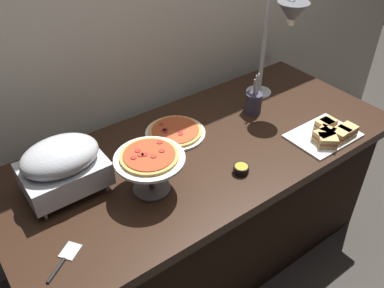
{
  "coord_description": "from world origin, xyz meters",
  "views": [
    {
      "loc": [
        -0.93,
        -1.16,
        1.91
      ],
      "look_at": [
        -0.07,
        0.0,
        0.81
      ],
      "focal_mm": 37.95,
      "sensor_mm": 36.0,
      "label": 1
    }
  ],
  "objects": [
    {
      "name": "utensil_holder",
      "position": [
        0.39,
        0.09,
        0.82
      ],
      "size": [
        0.08,
        0.08,
        0.23
      ],
      "color": "#383347",
      "rests_on": "buffet_table"
    },
    {
      "name": "heat_lamp",
      "position": [
        0.55,
        0.09,
        1.2
      ],
      "size": [
        0.15,
        0.3,
        0.56
      ],
      "color": "#B7BABF",
      "rests_on": "buffet_table"
    },
    {
      "name": "pizza_plate_front",
      "position": [
        -0.05,
        0.16,
        0.77
      ],
      "size": [
        0.29,
        0.29,
        0.03
      ],
      "color": "white",
      "rests_on": "buffet_table"
    },
    {
      "name": "sauce_cup_near",
      "position": [
        0.02,
        -0.23,
        0.78
      ],
      "size": [
        0.07,
        0.07,
        0.03
      ],
      "color": "black",
      "rests_on": "buffet_table"
    },
    {
      "name": "ground_plane",
      "position": [
        0.0,
        0.0,
        0.0
      ],
      "size": [
        8.0,
        8.0,
        0.0
      ],
      "primitive_type": "plane",
      "color": "#38332D"
    },
    {
      "name": "serving_spatula",
      "position": [
        -0.77,
        -0.22,
        0.76
      ],
      "size": [
        0.16,
        0.13,
        0.01
      ],
      "color": "#B7BABF",
      "rests_on": "buffet_table"
    },
    {
      "name": "sandwich_platter",
      "position": [
        0.52,
        -0.29,
        0.79
      ],
      "size": [
        0.33,
        0.23,
        0.06
      ],
      "color": "white",
      "rests_on": "buffet_table"
    },
    {
      "name": "buffet_table",
      "position": [
        0.0,
        0.0,
        0.39
      ],
      "size": [
        1.9,
        0.84,
        0.76
      ],
      "color": "black",
      "rests_on": "ground_plane"
    },
    {
      "name": "back_wall",
      "position": [
        0.0,
        0.5,
        1.2
      ],
      "size": [
        4.4,
        0.04,
        2.4
      ],
      "primitive_type": "cube",
      "color": "beige",
      "rests_on": "ground_plane"
    },
    {
      "name": "pizza_plate_center",
      "position": [
        -0.34,
        -0.09,
        0.91
      ],
      "size": [
        0.28,
        0.28,
        0.18
      ],
      "color": "#595B60",
      "rests_on": "buffet_table"
    },
    {
      "name": "chafing_dish",
      "position": [
        -0.62,
        0.1,
        0.9
      ],
      "size": [
        0.32,
        0.24,
        0.24
      ],
      "color": "#B7BABF",
      "rests_on": "buffet_table"
    }
  ]
}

